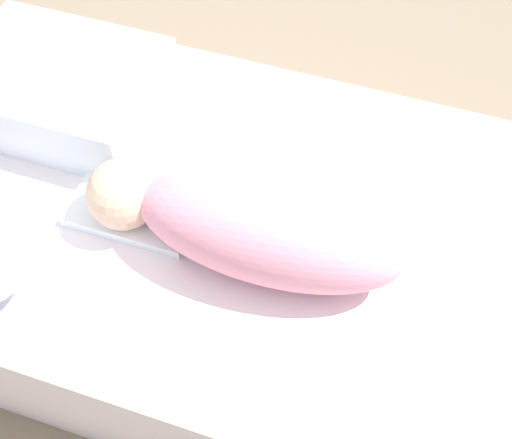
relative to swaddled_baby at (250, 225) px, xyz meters
The scene contains 5 objects.
ground_plane 0.32m from the swaddled_baby, 117.05° to the left, with size 12.00×12.00×0.00m, color #7A6B56.
bed_mattress 0.21m from the swaddled_baby, 117.05° to the left, with size 1.31×0.77×0.24m.
burp_cloth 0.23m from the swaddled_baby, 168.04° to the left, with size 0.22×0.20×0.02m.
swaddled_baby is the anchor object (origin of this frame).
pillow 0.49m from the swaddled_baby, 155.96° to the left, with size 0.36×0.29×0.12m.
Camera 1 is at (0.25, -0.69, 1.25)m, focal length 50.00 mm.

